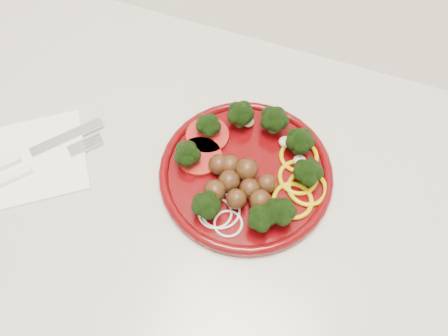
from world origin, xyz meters
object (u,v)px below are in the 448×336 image
(fork, at_px, (20,174))
(plate, at_px, (247,170))
(napkin, at_px, (36,159))
(knife, at_px, (16,159))

(fork, bearing_deg, plate, -30.74)
(plate, distance_m, napkin, 0.32)
(fork, bearing_deg, napkin, 33.31)
(napkin, bearing_deg, plate, 15.71)
(napkin, height_order, knife, knife)
(plate, bearing_deg, napkin, -164.29)
(napkin, bearing_deg, knife, -150.89)
(plate, distance_m, fork, 0.33)
(plate, bearing_deg, fork, -158.97)
(knife, bearing_deg, fork, -97.00)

